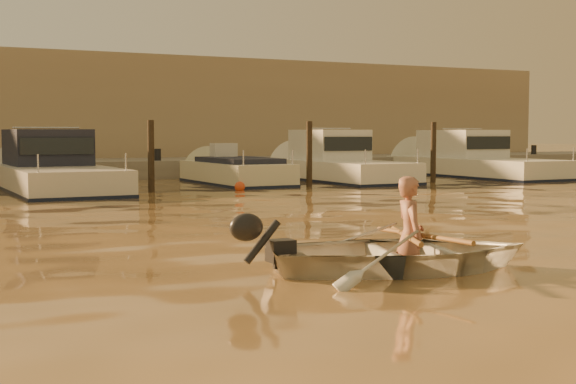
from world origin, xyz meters
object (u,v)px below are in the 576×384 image
dinghy (402,253)px  moored_boat_2 (53,168)px  moored_boat_3 (236,177)px  person (410,236)px  moored_boat_5 (475,160)px  waterfront_building (60,115)px  moored_boat_4 (339,163)px

dinghy → moored_boat_2: size_ratio=0.36×
moored_boat_2 → moored_boat_3: size_ratio=1.52×
dinghy → person: bearing=-90.0°
moored_boat_5 → waterfront_building: waterfront_building is taller
moored_boat_3 → person: bearing=-106.2°
moored_boat_4 → waterfront_building: bearing=123.1°
moored_boat_5 → waterfront_building: 17.24m
person → waterfront_building: bearing=13.8°
moored_boat_2 → waterfront_building: bearing=77.4°
dinghy → moored_boat_5: size_ratio=0.37×
dinghy → moored_boat_4: (8.54, 15.79, 0.41)m
waterfront_building → moored_boat_5: bearing=-39.9°
moored_boat_2 → moored_boat_4: 9.62m
dinghy → waterfront_building: (1.37, 26.79, 2.19)m
person → waterfront_building: size_ratio=0.03×
dinghy → moored_boat_5: moored_boat_5 is taller
person → moored_boat_5: 21.42m
person → moored_boat_2: 15.87m
dinghy → moored_boat_2: 15.84m
moored_boat_3 → moored_boat_5: moored_boat_5 is taller
dinghy → moored_boat_5: (14.53, 15.79, 0.41)m
moored_boat_3 → moored_boat_4: size_ratio=0.78×
moored_boat_3 → moored_boat_4: 3.88m
waterfront_building → moored_boat_4: bearing=-56.9°
moored_boat_4 → dinghy: bearing=-118.4°
moored_boat_2 → waterfront_building: (2.45, 11.00, 1.77)m
dinghy → moored_boat_4: moored_boat_4 is taller
dinghy → waterfront_building: 26.92m
moored_boat_2 → moored_boat_5: bearing=0.0°
moored_boat_3 → moored_boat_5: 9.86m
moored_boat_4 → waterfront_building: 13.25m
dinghy → person: 0.23m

